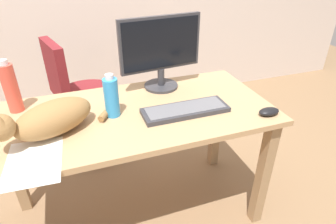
{
  "coord_description": "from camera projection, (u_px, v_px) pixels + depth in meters",
  "views": [
    {
      "loc": [
        -0.24,
        -1.25,
        1.47
      ],
      "look_at": [
        0.15,
        -0.16,
        0.8
      ],
      "focal_mm": 30.65,
      "sensor_mm": 36.0,
      "label": 1
    }
  ],
  "objects": [
    {
      "name": "paper_sheet",
      "position": [
        34.0,
        162.0,
        1.12
      ],
      "size": [
        0.23,
        0.31,
        0.0
      ],
      "primitive_type": "cube",
      "rotation": [
        0.0,
        0.0,
        -0.06
      ],
      "color": "white",
      "rests_on": "desk"
    },
    {
      "name": "ground_plane",
      "position": [
        138.0,
        212.0,
        1.83
      ],
      "size": [
        8.0,
        8.0,
        0.0
      ],
      "primitive_type": "plane",
      "color": "#846647"
    },
    {
      "name": "cat",
      "position": [
        49.0,
        119.0,
        1.25
      ],
      "size": [
        0.56,
        0.33,
        0.2
      ],
      "color": "olive",
      "rests_on": "desk"
    },
    {
      "name": "monitor",
      "position": [
        161.0,
        50.0,
        1.6
      ],
      "size": [
        0.48,
        0.2,
        0.41
      ],
      "color": "#333338",
      "rests_on": "desk"
    },
    {
      "name": "water_bottle",
      "position": [
        11.0,
        88.0,
        1.41
      ],
      "size": [
        0.07,
        0.07,
        0.27
      ],
      "color": "#D84C3D",
      "rests_on": "desk"
    },
    {
      "name": "computer_mouse",
      "position": [
        269.0,
        112.0,
        1.43
      ],
      "size": [
        0.11,
        0.06,
        0.04
      ],
      "primitive_type": "ellipsoid",
      "color": "black",
      "rests_on": "desk"
    },
    {
      "name": "keyboard",
      "position": [
        185.0,
        110.0,
        1.45
      ],
      "size": [
        0.44,
        0.15,
        0.03
      ],
      "color": "#333338",
      "rests_on": "desk"
    },
    {
      "name": "office_chair",
      "position": [
        83.0,
        108.0,
        2.17
      ],
      "size": [
        0.5,
        0.48,
        0.94
      ],
      "color": "black",
      "rests_on": "ground_plane"
    },
    {
      "name": "desk",
      "position": [
        132.0,
        130.0,
        1.51
      ],
      "size": [
        1.46,
        0.69,
        0.74
      ],
      "color": "tan",
      "rests_on": "ground_plane"
    },
    {
      "name": "spray_bottle",
      "position": [
        111.0,
        97.0,
        1.38
      ],
      "size": [
        0.07,
        0.07,
        0.22
      ],
      "color": "#2D8CD1",
      "rests_on": "desk"
    }
  ]
}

